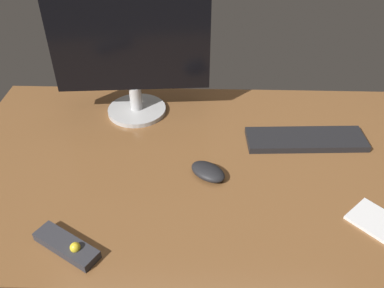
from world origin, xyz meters
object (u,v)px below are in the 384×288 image
(keyboard, at_px, (306,139))
(notepad, at_px, (377,222))
(media_remote, at_px, (67,246))
(monitor, at_px, (131,51))
(computer_mouse, at_px, (208,172))

(keyboard, bearing_deg, notepad, -73.73)
(media_remote, relative_size, notepad, 1.38)
(notepad, bearing_deg, monitor, 143.99)
(monitor, height_order, computer_mouse, monitor)
(computer_mouse, xyz_separation_m, media_remote, (-0.32, -0.26, -0.00))
(monitor, height_order, media_remote, monitor)
(computer_mouse, xyz_separation_m, notepad, (0.41, -0.16, -0.01))
(keyboard, xyz_separation_m, media_remote, (-0.62, -0.42, 0.00))
(media_remote, bearing_deg, monitor, 113.27)
(monitor, relative_size, notepad, 3.97)
(keyboard, distance_m, computer_mouse, 0.34)
(computer_mouse, relative_size, media_remote, 0.63)
(computer_mouse, bearing_deg, media_remote, -101.56)
(keyboard, bearing_deg, media_remote, -148.49)
(computer_mouse, distance_m, notepad, 0.44)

